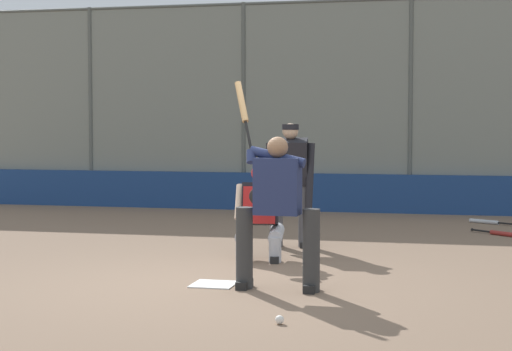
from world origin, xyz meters
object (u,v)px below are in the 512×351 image
(umpire_home, at_px, (290,181))
(spare_bat_by_padding, at_px, (488,222))
(baseball_loose, at_px, (280,320))
(spare_bat_near_backstop, at_px, (501,233))
(catcher_behind_plate, at_px, (260,211))
(batter_at_plate, at_px, (277,207))

(umpire_home, height_order, spare_bat_by_padding, umpire_home)
(baseball_loose, bearing_deg, spare_bat_near_backstop, -108.45)
(umpire_home, xyz_separation_m, spare_bat_by_padding, (-2.64, -3.31, -0.84))
(catcher_behind_plate, distance_m, umpire_home, 1.17)
(batter_at_plate, distance_m, baseball_loose, 1.63)
(umpire_home, relative_size, spare_bat_by_padding, 2.06)
(baseball_loose, bearing_deg, spare_bat_by_padding, -104.12)
(baseball_loose, bearing_deg, batter_at_plate, -77.30)
(catcher_behind_plate, xyz_separation_m, spare_bat_near_backstop, (-2.92, -2.97, -0.56))
(spare_bat_near_backstop, bearing_deg, spare_bat_by_padding, 137.41)
(batter_at_plate, distance_m, catcher_behind_plate, 1.85)
(spare_bat_by_padding, xyz_separation_m, baseball_loose, (1.91, 7.58, 0.00))
(umpire_home, distance_m, baseball_loose, 4.42)
(catcher_behind_plate, bearing_deg, baseball_loose, 98.21)
(batter_at_plate, xyz_separation_m, catcher_behind_plate, (0.56, -1.75, -0.22))
(batter_at_plate, height_order, baseball_loose, batter_at_plate)
(batter_at_plate, xyz_separation_m, spare_bat_near_backstop, (-2.36, -4.71, -0.78))
(batter_at_plate, xyz_separation_m, spare_bat_by_padding, (-2.22, -6.18, -0.78))
(batter_at_plate, height_order, spare_bat_near_backstop, batter_at_plate)
(batter_at_plate, bearing_deg, umpire_home, -80.01)
(spare_bat_near_backstop, relative_size, baseball_loose, 9.19)
(umpire_home, bearing_deg, catcher_behind_plate, 76.77)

